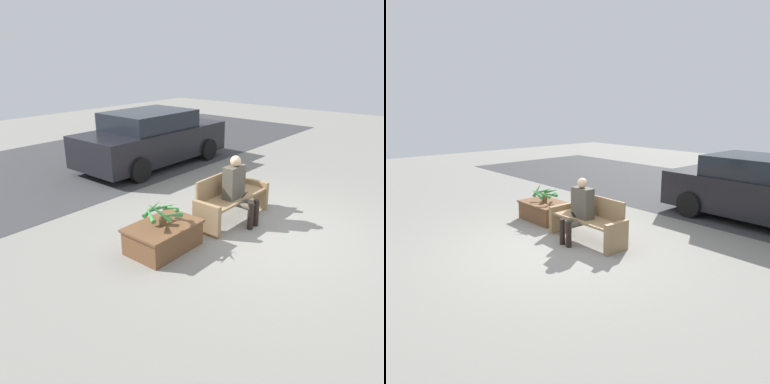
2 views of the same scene
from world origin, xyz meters
The scene contains 7 objects.
ground_plane centered at (0.00, 0.00, 0.00)m, with size 30.00×30.00×0.00m, color gray.
road_surface centered at (0.00, 6.19, 0.00)m, with size 20.00×6.00×0.01m, color #38383A.
bench centered at (0.09, 0.72, 0.40)m, with size 1.67×0.55×0.85m.
person_seated centered at (0.03, 0.53, 0.67)m, with size 0.42×0.59×1.23m.
planter_box centered at (-1.54, 0.86, 0.23)m, with size 1.12×0.77×0.42m.
potted_plant centered at (-1.53, 0.86, 0.63)m, with size 0.64×0.64×0.43m.
parked_car centered at (1.78, 4.44, 0.72)m, with size 4.28×1.98×1.47m.
Camera 2 is at (5.16, -3.94, 2.52)m, focal length 35.00 mm.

